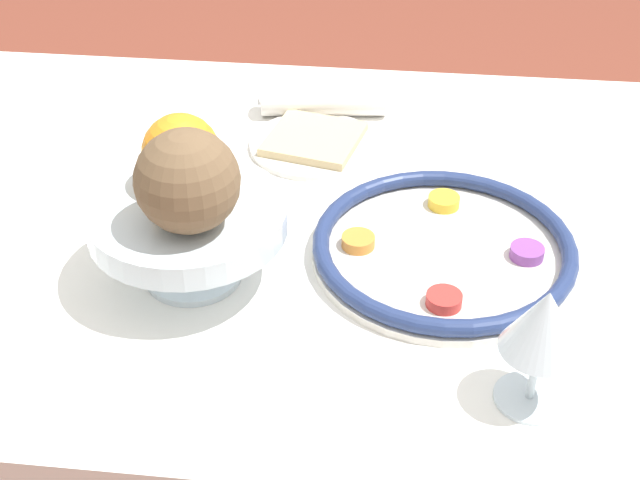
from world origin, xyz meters
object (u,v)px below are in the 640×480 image
wine_glass (544,325)px  bread_plate (314,142)px  seder_plate (444,248)px  fruit_stand (188,222)px  coconut (187,181)px  napkin_roll (324,100)px  orange_fruit (181,152)px

wine_glass → bread_plate: wine_glass is taller
seder_plate → wine_glass: size_ratio=2.27×
fruit_stand → coconut: coconut is taller
wine_glass → napkin_roll: (0.26, -0.56, -0.07)m
coconut → bread_plate: coconut is taller
orange_fruit → napkin_roll: bearing=-108.2°
seder_plate → orange_fruit: size_ratio=3.58×
wine_glass → orange_fruit: (0.38, -0.19, 0.04)m
coconut → napkin_roll: 0.47m
seder_plate → napkin_roll: (0.18, -0.34, 0.01)m
coconut → seder_plate: bearing=-159.9°
orange_fruit → napkin_roll: 0.40m
fruit_stand → bread_plate: fruit_stand is taller
wine_glass → fruit_stand: bearing=-22.3°
orange_fruit → bread_plate: size_ratio=0.47×
napkin_roll → orange_fruit: bearing=71.8°
bread_plate → fruit_stand: bearing=71.1°
bread_plate → coconut: bearing=75.0°
seder_plate → bread_plate: bearing=-52.7°
seder_plate → fruit_stand: bearing=13.0°
fruit_stand → napkin_roll: bearing=-104.9°
orange_fruit → napkin_roll: (-0.12, -0.36, -0.12)m
fruit_stand → bread_plate: 0.33m
wine_glass → orange_fruit: size_ratio=1.58×
wine_glass → fruit_stand: 0.40m
wine_glass → coconut: size_ratio=1.24×
coconut → bread_plate: size_ratio=0.60×
fruit_stand → orange_fruit: 0.08m
fruit_stand → orange_fruit: bearing=-74.1°
wine_glass → coconut: coconut is taller
bread_plate → napkin_roll: size_ratio=0.96×
seder_plate → coconut: (0.27, 0.10, 0.14)m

